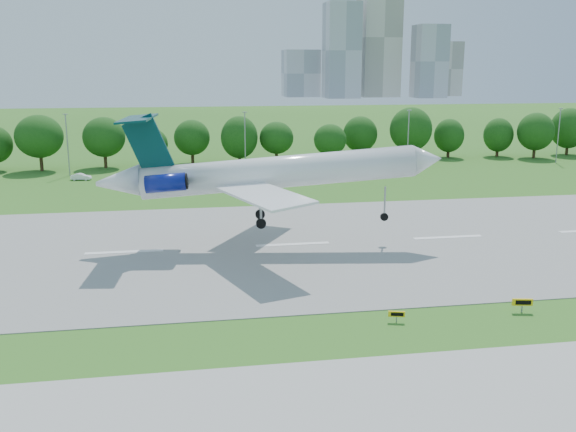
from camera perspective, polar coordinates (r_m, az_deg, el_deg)
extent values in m
plane|color=#2B5A17|center=(62.85, 23.09, -7.69)|extent=(600.00, 600.00, 0.00)
cube|color=gray|center=(83.83, 14.02, -1.87)|extent=(400.00, 45.00, 0.08)
cylinder|color=#382314|center=(144.98, -20.21, 4.68)|extent=(0.70, 0.70, 3.60)
sphere|color=#0D370D|center=(144.45, -20.35, 6.40)|extent=(8.40, 8.40, 8.40)
cylinder|color=#382314|center=(143.02, -4.21, 5.35)|extent=(0.70, 0.70, 3.60)
sphere|color=#0D370D|center=(142.49, -4.24, 7.10)|extent=(8.40, 8.40, 8.40)
cylinder|color=#382314|center=(151.96, 11.05, 5.61)|extent=(0.70, 0.70, 3.60)
sphere|color=#0D370D|center=(151.46, 11.13, 7.25)|extent=(8.40, 8.40, 8.40)
cylinder|color=#382314|center=(170.09, 23.85, 5.52)|extent=(0.70, 0.70, 3.60)
sphere|color=#0D370D|center=(169.64, 23.99, 6.99)|extent=(8.40, 8.40, 8.40)
cylinder|color=gray|center=(133.81, -19.00, 5.94)|extent=(0.24, 0.24, 12.00)
cube|color=gray|center=(133.25, -19.20, 8.54)|extent=(0.90, 0.25, 0.18)
cylinder|color=gray|center=(132.62, -3.84, 6.57)|extent=(0.24, 0.24, 12.00)
cube|color=gray|center=(132.05, -3.88, 9.20)|extent=(0.90, 0.25, 0.18)
cylinder|color=gray|center=(140.43, 10.62, 6.74)|extent=(0.24, 0.24, 12.00)
cube|color=gray|center=(139.89, 10.73, 9.22)|extent=(0.90, 0.25, 0.18)
cylinder|color=gray|center=(155.89, 22.89, 6.56)|extent=(0.24, 0.24, 12.00)
cube|color=gray|center=(155.41, 23.09, 8.79)|extent=(0.90, 0.25, 0.18)
cube|color=#B2B2B7|center=(442.57, 4.79, 14.43)|extent=(22.00, 22.00, 62.00)
cube|color=beige|center=(465.41, 8.06, 15.40)|extent=(26.00, 26.00, 80.00)
cube|color=#B2B2B7|center=(456.15, 12.46, 13.26)|extent=(20.00, 20.00, 48.00)
cube|color=beige|center=(488.01, 13.89, 12.58)|extent=(18.00, 18.00, 38.00)
cube|color=#B2B2B7|center=(462.00, 1.14, 12.56)|extent=(24.00, 24.00, 32.00)
cylinder|color=white|center=(75.94, -0.87, 3.92)|extent=(32.62, 6.97, 6.16)
cone|color=white|center=(78.66, 12.26, 4.93)|extent=(4.06, 4.11, 4.01)
cone|color=white|center=(77.45, -14.83, 2.94)|extent=(5.77, 4.28, 4.13)
cube|color=white|center=(68.69, -2.16, 1.89)|extent=(9.68, 14.95, 0.67)
cube|color=white|center=(83.48, -2.46, 3.91)|extent=(11.75, 14.75, 0.67)
cube|color=#05353B|center=(76.21, -12.31, 6.18)|extent=(5.85, 1.11, 7.35)
cube|color=#05353B|center=(76.08, -13.23, 8.42)|extent=(4.44, 10.50, 0.49)
cylinder|color=navy|center=(73.76, -10.82, 2.90)|extent=(4.83, 2.49, 2.37)
cylinder|color=navy|center=(79.23, -10.34, 3.63)|extent=(4.83, 2.49, 2.37)
cylinder|color=gray|center=(78.33, 8.60, 1.26)|extent=(0.21, 0.21, 3.76)
cylinder|color=black|center=(78.74, 8.55, -0.08)|extent=(0.99, 0.42, 0.97)
cylinder|color=gray|center=(74.25, -2.43, 0.74)|extent=(0.26, 0.26, 3.76)
cylinder|color=black|center=(74.68, -2.41, -0.67)|extent=(1.22, 0.60, 1.18)
cylinder|color=gray|center=(78.87, -2.51, 1.48)|extent=(0.26, 0.26, 3.76)
cylinder|color=black|center=(79.27, -2.50, 0.15)|extent=(1.22, 0.60, 1.18)
cube|color=gray|center=(60.87, 20.07, -7.70)|extent=(0.13, 0.13, 0.79)
cube|color=yellow|center=(60.68, 20.11, -7.20)|extent=(1.81, 0.55, 0.62)
cube|color=black|center=(60.57, 20.15, -7.24)|extent=(1.33, 0.29, 0.39)
cube|color=gray|center=(55.95, 9.61, -9.00)|extent=(0.11, 0.11, 0.62)
cube|color=yellow|center=(55.78, 9.63, -8.58)|extent=(1.41, 0.52, 0.49)
cube|color=black|center=(55.69, 9.64, -8.62)|extent=(1.03, 0.29, 0.31)
imported|color=white|center=(128.75, -17.92, 3.34)|extent=(3.94, 1.90, 1.25)
imported|color=white|center=(124.98, -7.75, 3.59)|extent=(3.88, 1.74, 1.29)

